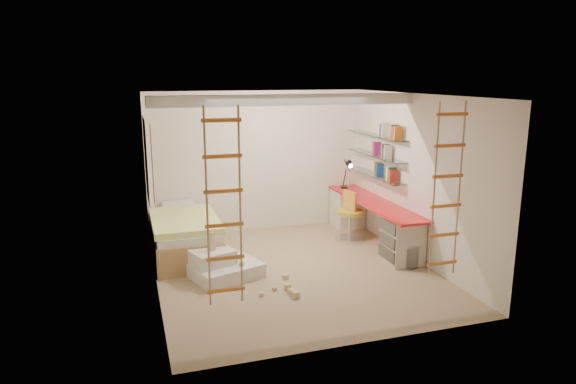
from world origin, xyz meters
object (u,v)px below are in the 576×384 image
object	(u,v)px
bed	(184,235)
play_platform	(222,267)
swivel_chair	(350,222)
desk	(372,220)

from	to	relation	value
bed	play_platform	distance (m)	1.23
bed	play_platform	size ratio (longest dim) A/B	1.79
swivel_chair	play_platform	xyz separation A→B (m)	(-2.47, -1.02, -0.17)
swivel_chair	play_platform	world-z (taller)	swivel_chair
swivel_chair	play_platform	size ratio (longest dim) A/B	0.79
swivel_chair	play_platform	bearing A→B (deg)	-157.54
bed	swivel_chair	world-z (taller)	swivel_chair
bed	swivel_chair	bearing A→B (deg)	-2.52
desk	bed	xyz separation A→B (m)	(-3.20, 0.36, -0.07)
bed	swivel_chair	size ratio (longest dim) A/B	2.26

